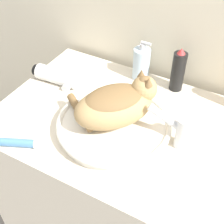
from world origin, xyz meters
TOP-DOWN VIEW (x-y plane):
  - vanity_counter at (0.00, 0.32)m, footprint 0.96×0.64m
  - sink_basin at (-0.03, 0.27)m, footprint 0.40×0.40m
  - cat at (-0.02, 0.27)m, footprint 0.35×0.32m
  - faucet at (0.19, 0.30)m, footprint 0.15×0.06m
  - soap_pump_bottle at (-0.08, 0.59)m, footprint 0.07×0.07m
  - hairspray_can_black at (0.08, 0.59)m, footprint 0.05×0.05m
  - cream_tube at (-0.27, 0.05)m, footprint 0.15×0.09m
  - hair_dryer at (-0.36, 0.40)m, footprint 0.20×0.09m

SIDE VIEW (x-z plane):
  - vanity_counter at x=0.00m, z-range 0.00..0.84m
  - cream_tube at x=-0.27m, z-range 0.84..0.87m
  - sink_basin at x=-0.03m, z-range 0.84..0.88m
  - hair_dryer at x=-0.36m, z-range 0.84..0.90m
  - soap_pump_bottle at x=-0.08m, z-range 0.82..1.00m
  - faucet at x=0.19m, z-range 0.84..0.99m
  - hairspray_can_black at x=0.08m, z-range 0.83..1.02m
  - cat at x=-0.02m, z-range 0.87..1.04m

